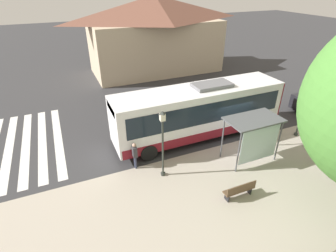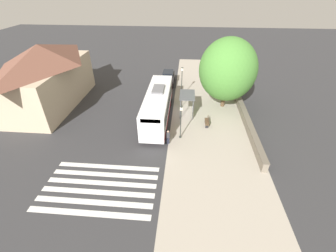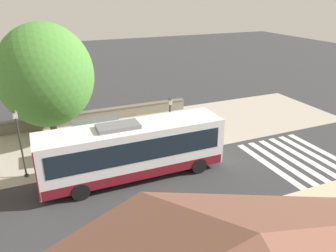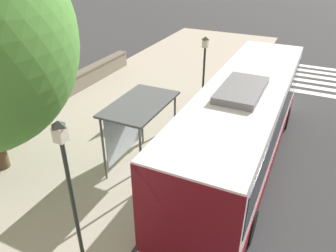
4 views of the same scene
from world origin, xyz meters
TOP-DOWN VIEW (x-y plane):
  - ground_plane at (0.00, 0.00)m, footprint 120.00×120.00m
  - sidewalk_plaza at (-4.50, 0.00)m, footprint 9.00×44.00m
  - crosswalk_stripes at (5.00, 12.75)m, footprint 9.00×5.25m
  - stone_wall at (-8.55, 0.00)m, footprint 0.60×20.00m
  - bus at (1.61, 1.84)m, footprint 2.66×10.94m
  - bus_shelter at (-1.89, 0.40)m, footprint 1.77×3.00m
  - pedestrian at (0.03, 6.60)m, footprint 0.34×0.22m
  - bench at (-4.10, 2.77)m, footprint 0.40×1.60m
  - street_lamp_near at (-0.93, -4.22)m, footprint 0.28×0.28m
  - street_lamp_far at (-1.16, 5.46)m, footprint 0.28×0.28m
  - shade_tree at (-6.40, -2.04)m, footprint 6.84×6.84m

SIDE VIEW (x-z plane):
  - ground_plane at x=0.00m, z-range 0.00..0.00m
  - crosswalk_stripes at x=5.00m, z-range 0.00..0.01m
  - sidewalk_plaza at x=-4.50m, z-range 0.00..0.02m
  - bench at x=-4.10m, z-range 0.03..0.91m
  - stone_wall at x=-8.55m, z-range 0.01..0.99m
  - pedestrian at x=0.03m, z-range 0.13..1.72m
  - bus at x=1.61m, z-range 0.06..3.62m
  - bus_shelter at x=-1.89m, z-range 0.86..3.45m
  - street_lamp_far at x=-1.16m, z-range 0.37..4.17m
  - street_lamp_near at x=-0.93m, z-range 0.40..4.75m
  - shade_tree at x=-6.40m, z-range 0.55..9.20m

